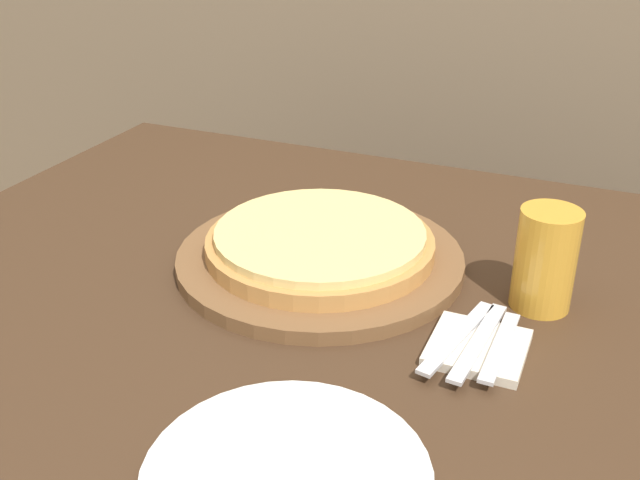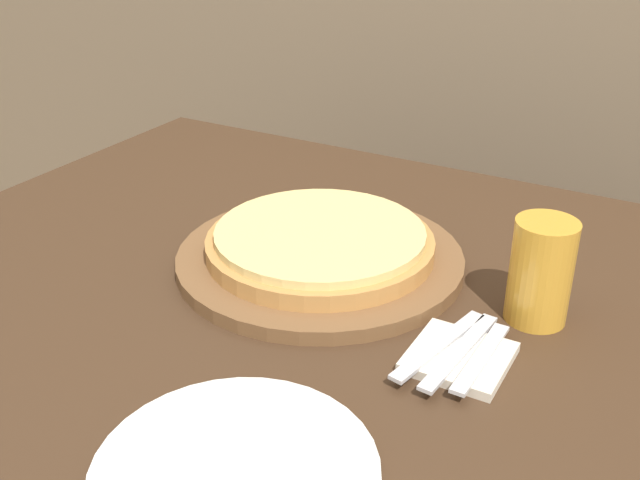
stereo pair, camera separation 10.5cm
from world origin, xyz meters
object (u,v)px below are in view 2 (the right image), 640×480
object	(u,v)px
beer_glass	(542,267)
spoon	(481,358)
dinner_plate	(236,474)
dinner_knife	(460,351)
pizza_on_board	(320,250)
fork	(439,345)

from	to	relation	value
beer_glass	spoon	size ratio (longest dim) A/B	0.90
dinner_plate	spoon	bearing A→B (deg)	63.36
beer_glass	dinner_knife	world-z (taller)	beer_glass
pizza_on_board	spoon	xyz separation A→B (m)	(0.28, -0.12, -0.01)
pizza_on_board	spoon	bearing A→B (deg)	-24.01
dinner_plate	dinner_knife	size ratio (longest dim) A/B	1.52
fork	dinner_knife	bearing A→B (deg)	0.00
pizza_on_board	spoon	world-z (taller)	pizza_on_board
dinner_plate	dinner_knife	world-z (taller)	dinner_plate
dinner_plate	dinner_knife	bearing A→B (deg)	67.61
fork	spoon	distance (m)	0.05
pizza_on_board	fork	distance (m)	0.26
dinner_plate	dinner_knife	xyz separation A→B (m)	(0.11, 0.28, 0.01)
beer_glass	dinner_plate	world-z (taller)	beer_glass
dinner_plate	fork	size ratio (longest dim) A/B	1.53
pizza_on_board	dinner_knife	size ratio (longest dim) A/B	2.31
dinner_plate	spoon	world-z (taller)	dinner_plate
dinner_plate	fork	distance (m)	0.29
dinner_knife	fork	bearing A→B (deg)	180.00
dinner_knife	spoon	bearing A→B (deg)	0.00
fork	dinner_knife	xyz separation A→B (m)	(0.02, 0.00, 0.00)
fork	spoon	bearing A→B (deg)	0.00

